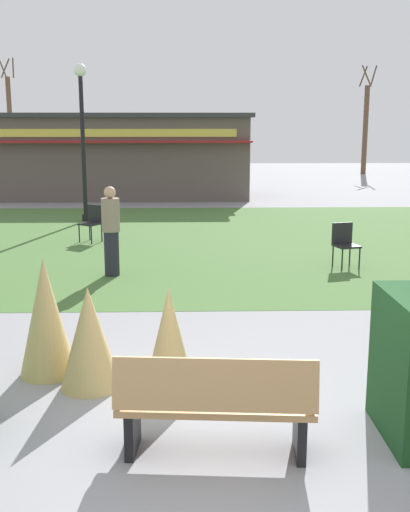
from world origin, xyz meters
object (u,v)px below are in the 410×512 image
cafe_chair_west (344,241)px  cafe_chair_center (93,220)px  lamppost_far (82,124)px  food_kiosk (117,155)px  park_bench (215,405)px  tree_center_bg (365,127)px  parked_car_west_slot (119,169)px  person_strolling (111,231)px  tree_left_bg (10,122)px

cafe_chair_west → cafe_chair_center: same height
lamppost_far → food_kiosk: bearing=87.6°
park_bench → lamppost_far: bearing=103.5°
lamppost_far → food_kiosk: size_ratio=0.43×
tree_center_bg → cafe_chair_center: bearing=-121.0°
cafe_chair_center → parked_car_west_slot: size_ratio=0.21×
food_kiosk → park_bench: bearing=-81.5°
park_bench → person_strolling: person_strolling is taller
person_strolling → food_kiosk: bearing=19.9°
tree_left_bg → tree_center_bg: tree_left_bg is taller
park_bench → cafe_chair_center: park_bench is taller
food_kiosk → cafe_chair_west: 13.85m
cafe_chair_west → person_strolling: person_strolling is taller
parked_car_west_slot → tree_center_bg: tree_center_bg is taller
park_bench → cafe_chair_west: 7.80m
food_kiosk → parked_car_west_slot: (-0.58, 5.95, -0.96)m
cafe_chair_west → parked_car_west_slot: size_ratio=0.21×
cafe_chair_center → person_strolling: bearing=-76.0°
food_kiosk → tree_center_bg: bearing=40.5°
lamppost_far → cafe_chair_center: bearing=-78.1°
tree_left_bg → person_strolling: bearing=-71.3°
cafe_chair_west → parked_car_west_slot: parked_car_west_slot is taller
lamppost_far → tree_center_bg: size_ratio=0.76×
park_bench → cafe_chair_center: 10.48m
tree_left_bg → parked_car_west_slot: bearing=-46.6°
cafe_chair_west → tree_left_bg: (-13.56, 25.99, 2.36)m
tree_left_bg → cafe_chair_west: bearing=-62.4°
cafe_chair_west → tree_center_bg: (6.81, 23.31, 2.06)m
tree_left_bg → food_kiosk: bearing=-60.2°
cafe_chair_west → tree_left_bg: 29.41m
food_kiosk → tree_left_bg: tree_left_bg is taller
lamppost_far → person_strolling: bearing=-77.0°
food_kiosk → person_strolling: (1.30, -13.08, -0.74)m
cafe_chair_center → person_strolling: (0.87, -3.50, 0.33)m
parked_car_west_slot → cafe_chair_west: bearing=-70.8°
park_bench → food_kiosk: size_ratio=0.17×
cafe_chair_west → person_strolling: size_ratio=0.53×
park_bench → cafe_chair_west: bearing=68.2°
parked_car_west_slot → person_strolling: bearing=-84.4°
lamppost_far → parked_car_west_slot: size_ratio=1.04×
cafe_chair_center → tree_center_bg: tree_center_bg is taller
lamppost_far → person_strolling: 7.23m
cafe_chair_center → park_bench: bearing=-76.0°
park_bench → parked_car_west_slot: 25.93m
tree_center_bg → food_kiosk: bearing=-139.5°
parked_car_west_slot → tree_center_bg: (13.24, 4.86, 1.95)m
cafe_chair_center → tree_center_bg: 23.86m
park_bench → food_kiosk: (-2.97, 19.74, 1.12)m
person_strolling → tree_center_bg: bearing=-11.3°
lamppost_far → tree_center_bg: (12.93, 17.10, -0.20)m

